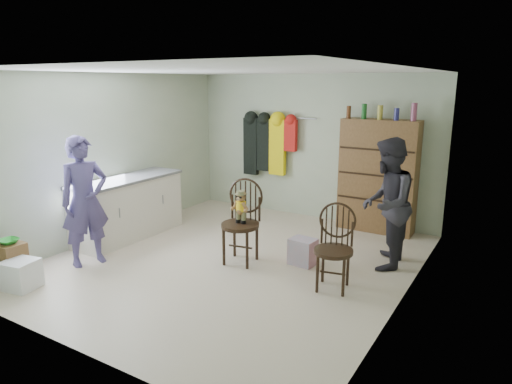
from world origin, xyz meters
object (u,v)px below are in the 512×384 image
Objects in this scene: counter at (128,207)px; chair_front at (242,215)px; chair_far at (335,244)px; dresser at (378,176)px.

counter is 1.66× the size of chair_front.
chair_front reaches higher than chair_far.
dresser is at bearing 84.09° from chair_far.
chair_far is at bearing -84.58° from dresser.
chair_front is 0.54× the size of dresser.
dresser is (-0.22, 2.35, 0.37)m from chair_far.
counter is 3.42m from chair_far.
chair_far is (1.36, -0.12, -0.10)m from chair_front.
counter is 0.90× the size of dresser.
chair_front is 1.11× the size of chair_far.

